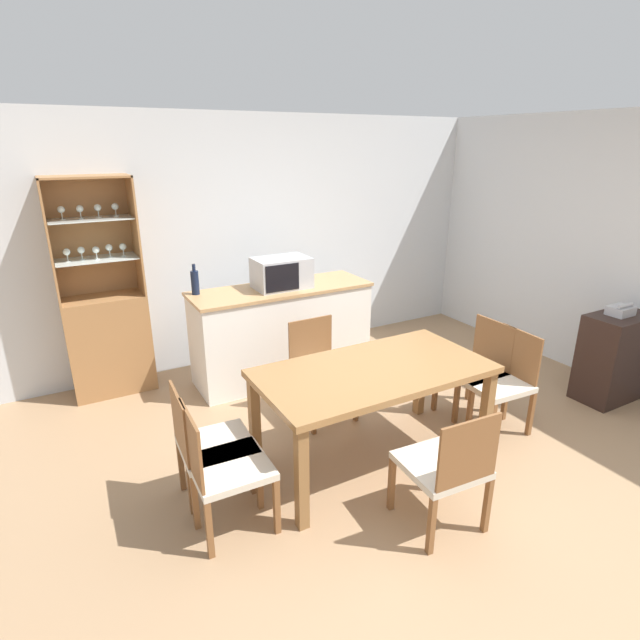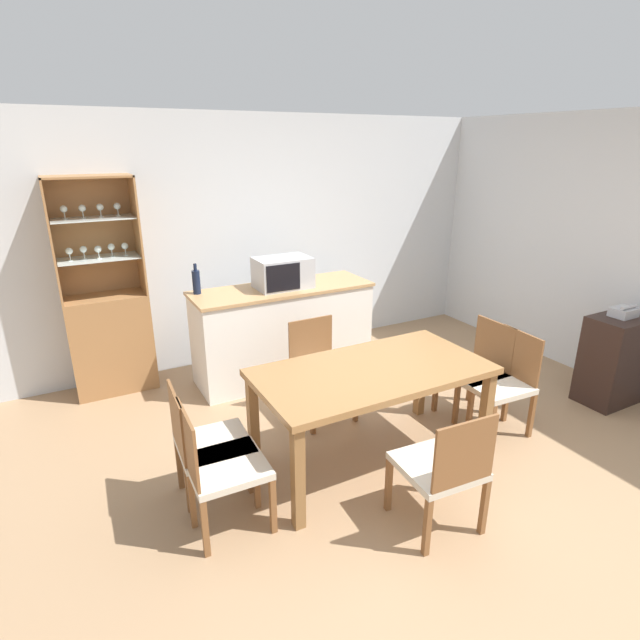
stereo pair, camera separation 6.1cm
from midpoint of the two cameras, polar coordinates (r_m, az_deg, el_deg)
The scene contains 16 objects.
ground_plane at distance 3.89m, azimuth 11.58°, elevation -16.31°, with size 18.00×18.00×0.00m, color #A37F5B.
wall_back at distance 5.51m, azimuth -5.22°, elevation 9.26°, with size 6.80×0.06×2.55m.
wall_right at distance 5.48m, azimuth 31.90°, elevation 6.35°, with size 0.06×4.60×2.55m.
kitchen_counter at distance 5.01m, azimuth -3.87°, elevation -1.37°, with size 1.77×0.61×0.93m.
display_cabinet at distance 5.06m, azimuth -22.59°, elevation -0.94°, with size 0.72×0.39×2.00m.
dining_table at distance 3.59m, azimuth 6.43°, elevation -6.80°, with size 1.66×0.87×0.76m.
dining_chair_head_near at distance 3.20m, azimuth 14.39°, elevation -16.04°, with size 0.48×0.48×0.83m.
dining_chair_side_left_near at distance 3.17m, azimuth -10.84°, elevation -16.07°, with size 0.46×0.46×0.83m.
dining_chair_side_right_far at distance 4.49m, azimuth 17.87°, elevation -5.48°, with size 0.46×0.46×0.83m.
dining_chair_side_left_far at distance 3.38m, azimuth -12.24°, elevation -13.70°, with size 0.48×0.48×0.83m.
dining_chair_side_right_near at distance 4.33m, azimuth 20.33°, elevation -6.71°, with size 0.48×0.48×0.83m.
dining_chair_head_far at distance 4.29m, azimuth 0.43°, elevation -5.67°, with size 0.46×0.46×0.83m.
microwave at distance 4.82m, azimuth -3.91°, elevation 5.42°, with size 0.53×0.36×0.29m.
wine_bottle at distance 4.74m, azimuth -13.60°, elevation 4.30°, with size 0.07×0.07×0.29m.
side_cabinet at distance 5.29m, azimuth 31.06°, elevation -3.84°, with size 0.62×0.37×0.81m.
telephone at distance 5.14m, azimuth 31.70°, elevation 0.80°, with size 0.22×0.16×0.11m.
Camera 2 is at (-2.09, -2.37, 2.26)m, focal length 28.00 mm.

